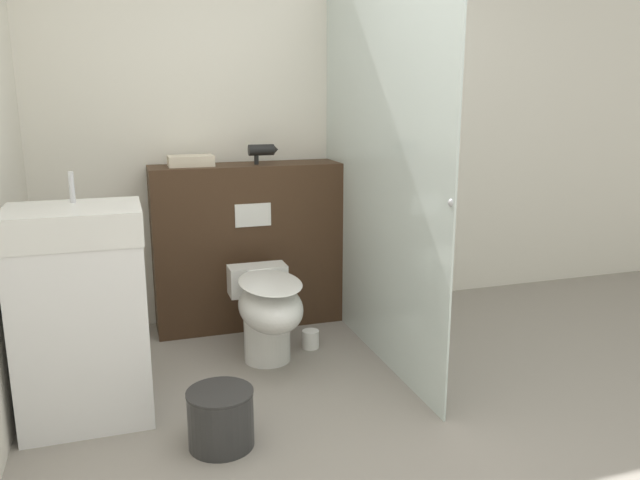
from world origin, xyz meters
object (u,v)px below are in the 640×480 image
at_px(sink_vanity, 82,315).
at_px(hair_drier, 262,150).
at_px(waste_bin, 221,418).
at_px(toilet, 268,309).

distance_m(sink_vanity, hair_drier, 1.54).
xyz_separation_m(hair_drier, waste_bin, (-0.51, -1.37, -1.00)).
relative_size(toilet, sink_vanity, 0.58).
bearing_deg(sink_vanity, waste_bin, -38.89).
distance_m(hair_drier, waste_bin, 1.77).
xyz_separation_m(toilet, sink_vanity, (-0.93, -0.32, 0.19)).
xyz_separation_m(sink_vanity, waste_bin, (0.54, -0.44, -0.37)).
xyz_separation_m(toilet, hair_drier, (0.13, 0.61, 0.81)).
xyz_separation_m(sink_vanity, hair_drier, (1.06, 0.93, 0.63)).
height_order(toilet, hair_drier, hair_drier).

